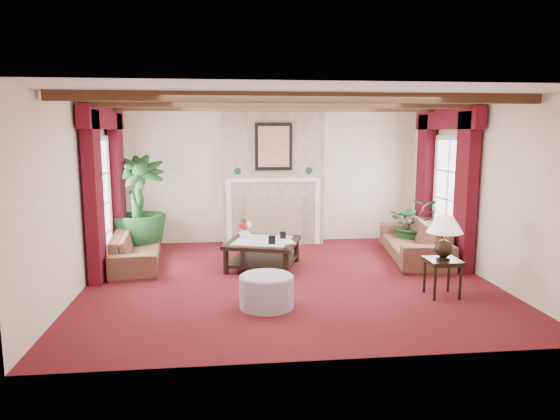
{
  "coord_description": "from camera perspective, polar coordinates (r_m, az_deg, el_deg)",
  "views": [
    {
      "loc": [
        -0.93,
        -7.32,
        2.25
      ],
      "look_at": [
        -0.09,
        0.4,
        1.02
      ],
      "focal_mm": 32.0,
      "sensor_mm": 36.0,
      "label": 1
    }
  ],
  "objects": [
    {
      "name": "back_wall",
      "position": [
        10.16,
        -0.95,
        3.94
      ],
      "size": [
        6.0,
        0.02,
        2.7
      ],
      "primitive_type": "cube",
      "color": "beige",
      "rests_on": "ground"
    },
    {
      "name": "fireplace",
      "position": [
        9.93,
        -0.87,
        11.63
      ],
      "size": [
        2.0,
        0.52,
        2.7
      ],
      "primitive_type": null,
      "color": "tan",
      "rests_on": "ground"
    },
    {
      "name": "side_table",
      "position": [
        7.25,
        18.03,
        -7.36
      ],
      "size": [
        0.45,
        0.45,
        0.52
      ],
      "primitive_type": null,
      "rotation": [
        0.0,
        0.0,
        0.01
      ],
      "color": "black",
      "rests_on": "ground"
    },
    {
      "name": "sofa_left",
      "position": [
        8.73,
        -16.13,
        -3.77
      ],
      "size": [
        2.0,
        0.92,
        0.74
      ],
      "primitive_type": "imported",
      "rotation": [
        0.0,
        0.0,
        1.67
      ],
      "color": "#380F18",
      "rests_on": "ground"
    },
    {
      "name": "sofa_right",
      "position": [
        9.17,
        15.13,
        -2.72
      ],
      "size": [
        2.39,
        1.27,
        0.86
      ],
      "primitive_type": "imported",
      "rotation": [
        0.0,
        0.0,
        -1.71
      ],
      "color": "#380F18",
      "rests_on": "ground"
    },
    {
      "name": "flower_vase",
      "position": [
        8.46,
        -4.07,
        -2.59
      ],
      "size": [
        0.33,
        0.34,
        0.19
      ],
      "primitive_type": "imported",
      "rotation": [
        0.0,
        0.0,
        -0.42
      ],
      "color": "silver",
      "rests_on": "coffee_table"
    },
    {
      "name": "right_wall",
      "position": [
        8.36,
        21.88,
        2.2
      ],
      "size": [
        0.02,
        5.5,
        2.7
      ],
      "primitive_type": "cube",
      "color": "beige",
      "rests_on": "ground"
    },
    {
      "name": "curtains_left",
      "position": [
        8.55,
        -19.62,
        10.53
      ],
      "size": [
        0.2,
        2.4,
        2.55
      ],
      "primitive_type": null,
      "color": "#450912",
      "rests_on": "ground"
    },
    {
      "name": "small_plant",
      "position": [
        9.83,
        14.96,
        -2.17
      ],
      "size": [
        1.37,
        1.43,
        0.78
      ],
      "primitive_type": "imported",
      "rotation": [
        0.0,
        0.0,
        -0.24
      ],
      "color": "black",
      "rests_on": "ground"
    },
    {
      "name": "french_door_right",
      "position": [
        9.19,
        19.06,
        7.79
      ],
      "size": [
        0.1,
        1.1,
        2.16
      ],
      "primitive_type": null,
      "color": "white",
      "rests_on": "ground"
    },
    {
      "name": "potted_palm",
      "position": [
        9.55,
        -15.87,
        -1.83
      ],
      "size": [
        1.57,
        2.12,
        1.01
      ],
      "primitive_type": "imported",
      "rotation": [
        0.0,
        0.0,
        0.15
      ],
      "color": "black",
      "rests_on": "ground"
    },
    {
      "name": "ottoman",
      "position": [
        6.5,
        -1.54,
        -9.31
      ],
      "size": [
        0.7,
        0.7,
        0.41
      ],
      "primitive_type": "cylinder",
      "color": "#9090A3",
      "rests_on": "ground"
    },
    {
      "name": "curtains_right",
      "position": [
        9.15,
        18.56,
        10.45
      ],
      "size": [
        0.2,
        2.4,
        2.55
      ],
      "primitive_type": null,
      "color": "#450912",
      "rests_on": "ground"
    },
    {
      "name": "french_door_left",
      "position": [
        8.57,
        -20.19,
        7.68
      ],
      "size": [
        0.1,
        1.1,
        2.16
      ],
      "primitive_type": null,
      "color": "white",
      "rests_on": "ground"
    },
    {
      "name": "book",
      "position": [
        8.0,
        -0.04,
        -2.76
      ],
      "size": [
        0.24,
        0.09,
        0.32
      ],
      "primitive_type": "imported",
      "rotation": [
        0.0,
        0.0,
        0.13
      ],
      "color": "black",
      "rests_on": "coffee_table"
    },
    {
      "name": "photo_frame_b",
      "position": [
        8.35,
        0.35,
        -2.92
      ],
      "size": [
        0.1,
        0.04,
        0.13
      ],
      "primitive_type": null,
      "rotation": [
        0.0,
        0.0,
        -0.2
      ],
      "color": "black",
      "rests_on": "coffee_table"
    },
    {
      "name": "coffee_table",
      "position": [
        8.31,
        -1.98,
        -5.06
      ],
      "size": [
        1.4,
        1.4,
        0.46
      ],
      "primitive_type": null,
      "rotation": [
        0.0,
        0.0,
        -0.31
      ],
      "color": "black",
      "rests_on": "ground"
    },
    {
      "name": "ceiling_beams",
      "position": [
        7.39,
        1.03,
        12.06
      ],
      "size": [
        6.0,
        3.0,
        0.12
      ],
      "primitive_type": null,
      "color": "#341F10",
      "rests_on": "ceiling"
    },
    {
      "name": "left_wall",
      "position": [
        7.66,
        -21.86,
        1.64
      ],
      "size": [
        0.02,
        5.5,
        2.7
      ],
      "primitive_type": "cube",
      "color": "beige",
      "rests_on": "ground"
    },
    {
      "name": "photo_frame_a",
      "position": [
        7.94,
        -0.94,
        -3.46
      ],
      "size": [
        0.11,
        0.02,
        0.15
      ],
      "primitive_type": null,
      "rotation": [
        0.0,
        0.0,
        -0.02
      ],
      "color": "black",
      "rests_on": "coffee_table"
    },
    {
      "name": "ceiling",
      "position": [
        7.4,
        1.04,
        12.52
      ],
      "size": [
        6.0,
        6.0,
        0.0
      ],
      "primitive_type": "plane",
      "rotation": [
        3.14,
        0.0,
        0.0
      ],
      "color": "white",
      "rests_on": "floor"
    },
    {
      "name": "table_lamp",
      "position": [
        7.11,
        18.25,
        -2.96
      ],
      "size": [
        0.49,
        0.49,
        0.62
      ],
      "primitive_type": null,
      "color": "black",
      "rests_on": "side_table"
    },
    {
      "name": "floor",
      "position": [
        7.72,
        0.98,
        -7.92
      ],
      "size": [
        6.0,
        6.0,
        0.0
      ],
      "primitive_type": "plane",
      "color": "#4B0D14",
      "rests_on": "ground"
    }
  ]
}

